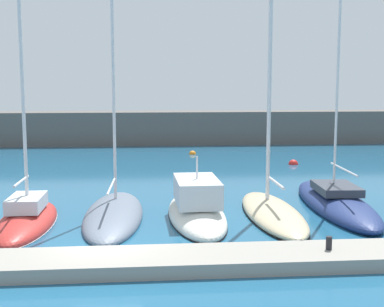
{
  "coord_description": "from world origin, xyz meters",
  "views": [
    {
      "loc": [
        1.47,
        -17.65,
        5.8
      ],
      "look_at": [
        3.54,
        5.68,
        2.71
      ],
      "focal_mm": 49.05,
      "sensor_mm": 36.0,
      "label": 1
    }
  ],
  "objects_px": {
    "sailboat_sand_seventh": "(272,210)",
    "sailboat_navy_eighth": "(335,201)",
    "sailboat_slate_fifth": "(114,213)",
    "motorboat_ivory_sixth": "(196,210)",
    "mooring_buoy_orange": "(193,154)",
    "mooring_buoy_red": "(293,164)",
    "dock_bollard": "(329,243)",
    "sailboat_red_fourth": "(27,219)"
  },
  "relations": [
    {
      "from": "sailboat_sand_seventh",
      "to": "sailboat_navy_eighth",
      "type": "height_order",
      "value": "sailboat_navy_eighth"
    },
    {
      "from": "sailboat_slate_fifth",
      "to": "motorboat_ivory_sixth",
      "type": "relative_size",
      "value": 2.25
    },
    {
      "from": "sailboat_slate_fifth",
      "to": "sailboat_sand_seventh",
      "type": "relative_size",
      "value": 1.39
    },
    {
      "from": "sailboat_sand_seventh",
      "to": "mooring_buoy_orange",
      "type": "xyz_separation_m",
      "value": [
        -1.65,
        21.12,
        -0.27
      ]
    },
    {
      "from": "sailboat_sand_seventh",
      "to": "mooring_buoy_orange",
      "type": "distance_m",
      "value": 21.19
    },
    {
      "from": "sailboat_slate_fifth",
      "to": "sailboat_navy_eighth",
      "type": "xyz_separation_m",
      "value": [
        10.37,
        0.97,
        0.1
      ]
    },
    {
      "from": "sailboat_sand_seventh",
      "to": "sailboat_navy_eighth",
      "type": "xyz_separation_m",
      "value": [
        3.38,
        1.38,
        0.02
      ]
    },
    {
      "from": "mooring_buoy_red",
      "to": "dock_bollard",
      "type": "height_order",
      "value": "dock_bollard"
    },
    {
      "from": "dock_bollard",
      "to": "sailboat_navy_eighth",
      "type": "bearing_deg",
      "value": 68.24
    },
    {
      "from": "motorboat_ivory_sixth",
      "to": "sailboat_navy_eighth",
      "type": "bearing_deg",
      "value": -79.33
    },
    {
      "from": "sailboat_slate_fifth",
      "to": "dock_bollard",
      "type": "xyz_separation_m",
      "value": [
        7.35,
        -6.59,
        0.47
      ]
    },
    {
      "from": "sailboat_red_fourth",
      "to": "sailboat_navy_eighth",
      "type": "height_order",
      "value": "sailboat_navy_eighth"
    },
    {
      "from": "sailboat_navy_eighth",
      "to": "mooring_buoy_orange",
      "type": "relative_size",
      "value": 25.74
    },
    {
      "from": "sailboat_slate_fifth",
      "to": "mooring_buoy_red",
      "type": "bearing_deg",
      "value": -38.85
    },
    {
      "from": "dock_bollard",
      "to": "sailboat_sand_seventh",
      "type": "bearing_deg",
      "value": 93.35
    },
    {
      "from": "mooring_buoy_red",
      "to": "mooring_buoy_orange",
      "type": "distance_m",
      "value": 9.29
    },
    {
      "from": "sailboat_red_fourth",
      "to": "dock_bollard",
      "type": "bearing_deg",
      "value": -117.13
    },
    {
      "from": "sailboat_slate_fifth",
      "to": "sailboat_navy_eighth",
      "type": "height_order",
      "value": "sailboat_slate_fifth"
    },
    {
      "from": "mooring_buoy_red",
      "to": "sailboat_navy_eighth",
      "type": "bearing_deg",
      "value": -97.7
    },
    {
      "from": "sailboat_slate_fifth",
      "to": "sailboat_red_fourth",
      "type": "bearing_deg",
      "value": 106.67
    },
    {
      "from": "motorboat_ivory_sixth",
      "to": "mooring_buoy_red",
      "type": "bearing_deg",
      "value": -31.32
    },
    {
      "from": "mooring_buoy_red",
      "to": "motorboat_ivory_sixth",
      "type": "bearing_deg",
      "value": -119.96
    },
    {
      "from": "sailboat_slate_fifth",
      "to": "mooring_buoy_red",
      "type": "height_order",
      "value": "sailboat_slate_fifth"
    },
    {
      "from": "motorboat_ivory_sixth",
      "to": "dock_bollard",
      "type": "bearing_deg",
      "value": -149.87
    },
    {
      "from": "sailboat_sand_seventh",
      "to": "mooring_buoy_red",
      "type": "relative_size",
      "value": 18.16
    },
    {
      "from": "sailboat_red_fourth",
      "to": "motorboat_ivory_sixth",
      "type": "height_order",
      "value": "sailboat_red_fourth"
    },
    {
      "from": "sailboat_sand_seventh",
      "to": "sailboat_navy_eighth",
      "type": "relative_size",
      "value": 0.83
    },
    {
      "from": "sailboat_red_fourth",
      "to": "sailboat_slate_fifth",
      "type": "distance_m",
      "value": 3.66
    },
    {
      "from": "sailboat_navy_eighth",
      "to": "dock_bollard",
      "type": "relative_size",
      "value": 34.88
    },
    {
      "from": "sailboat_slate_fifth",
      "to": "sailboat_sand_seventh",
      "type": "bearing_deg",
      "value": -92.02
    },
    {
      "from": "sailboat_sand_seventh",
      "to": "sailboat_navy_eighth",
      "type": "bearing_deg",
      "value": -67.22
    },
    {
      "from": "mooring_buoy_red",
      "to": "mooring_buoy_orange",
      "type": "height_order",
      "value": "mooring_buoy_red"
    },
    {
      "from": "sailboat_navy_eighth",
      "to": "sailboat_slate_fifth",
      "type": "bearing_deg",
      "value": 98.65
    },
    {
      "from": "sailboat_red_fourth",
      "to": "dock_bollard",
      "type": "relative_size",
      "value": 34.55
    },
    {
      "from": "mooring_buoy_orange",
      "to": "dock_bollard",
      "type": "xyz_separation_m",
      "value": [
        2.01,
        -27.3,
        0.67
      ]
    },
    {
      "from": "sailboat_red_fourth",
      "to": "sailboat_sand_seventh",
      "type": "relative_size",
      "value": 1.19
    },
    {
      "from": "motorboat_ivory_sixth",
      "to": "sailboat_navy_eighth",
      "type": "distance_m",
      "value": 6.92
    },
    {
      "from": "sailboat_red_fourth",
      "to": "mooring_buoy_red",
      "type": "relative_size",
      "value": 21.69
    },
    {
      "from": "sailboat_slate_fifth",
      "to": "mooring_buoy_orange",
      "type": "height_order",
      "value": "sailboat_slate_fifth"
    },
    {
      "from": "sailboat_red_fourth",
      "to": "sailboat_navy_eighth",
      "type": "relative_size",
      "value": 0.99
    },
    {
      "from": "sailboat_navy_eighth",
      "to": "mooring_buoy_orange",
      "type": "height_order",
      "value": "sailboat_navy_eighth"
    },
    {
      "from": "sailboat_red_fourth",
      "to": "sailboat_slate_fifth",
      "type": "bearing_deg",
      "value": -74.47
    }
  ]
}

